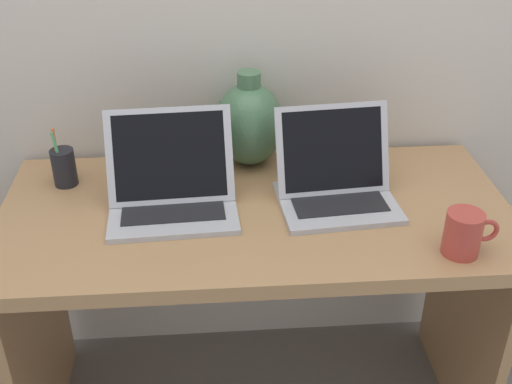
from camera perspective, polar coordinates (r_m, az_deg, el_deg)
The scene contains 6 objects.
desk at distance 1.78m, azimuth -0.00°, elevation -6.11°, with size 1.34×0.64×0.75m.
laptop_left at distance 1.67m, azimuth -7.52°, elevation 0.66°, with size 0.34×0.28×0.24m.
laptop_right at distance 1.70m, azimuth 7.07°, elevation 1.25°, with size 0.32×0.27×0.24m.
green_vase at distance 1.85m, azimuth -0.61°, elevation 6.13°, with size 0.20×0.20×0.28m.
coffee_mug at distance 1.56m, azimuth 18.02°, elevation -3.51°, with size 0.13×0.09×0.11m.
pen_cup at distance 1.84m, azimuth -16.74°, elevation 2.16°, with size 0.06×0.06×0.17m.
Camera 1 is at (-0.11, -1.42, 1.65)m, focal length 44.95 mm.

